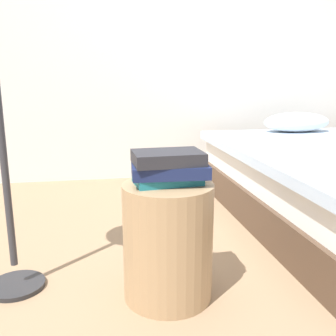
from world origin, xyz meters
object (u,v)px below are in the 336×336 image
at_px(book_teal, 167,179).
at_px(book_charcoal, 167,158).
at_px(book_navy, 170,170).
at_px(side_table, 168,241).

distance_m(book_teal, book_charcoal, 0.09).
distance_m(book_navy, book_charcoal, 0.05).
xyz_separation_m(side_table, book_teal, (-0.00, 0.01, 0.26)).
distance_m(side_table, book_charcoal, 0.35).
bearing_deg(book_charcoal, book_navy, 7.02).
height_order(book_navy, book_charcoal, book_charcoal).
bearing_deg(side_table, book_navy, 44.82).
xyz_separation_m(book_navy, book_charcoal, (-0.01, -0.00, 0.05)).
xyz_separation_m(book_teal, book_charcoal, (-0.00, -0.01, 0.09)).
height_order(book_teal, book_navy, book_navy).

